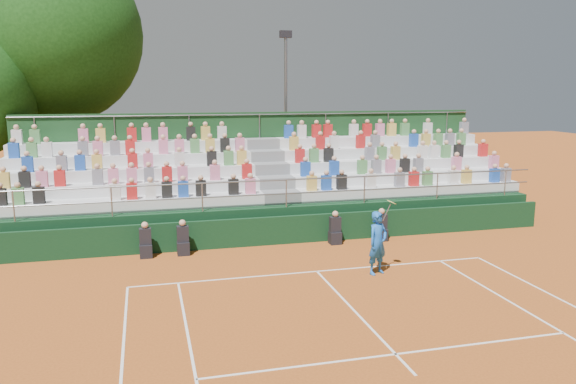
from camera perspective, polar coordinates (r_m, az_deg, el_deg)
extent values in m
plane|color=#A7511B|center=(17.06, 2.95, -8.07)|extent=(90.00, 90.00, 0.00)
cube|color=white|center=(17.05, 2.95, -8.05)|extent=(11.00, 0.06, 0.01)
cube|color=white|center=(14.23, 6.87, -12.01)|extent=(0.06, 6.40, 0.01)
cube|color=white|center=(12.32, 10.87, -15.88)|extent=(8.22, 0.06, 0.01)
cube|color=black|center=(19.86, 0.22, -3.84)|extent=(20.00, 0.15, 1.00)
cube|color=black|center=(18.90, -14.23, -5.81)|extent=(0.40, 0.40, 0.44)
cube|color=black|center=(18.78, -14.30, -4.41)|extent=(0.38, 0.25, 0.55)
sphere|color=tan|center=(18.68, -14.35, -3.28)|extent=(0.22, 0.22, 0.22)
cube|color=black|center=(18.93, -10.59, -5.64)|extent=(0.40, 0.40, 0.44)
cube|color=black|center=(18.81, -10.64, -4.23)|extent=(0.38, 0.25, 0.55)
sphere|color=tan|center=(18.71, -10.68, -3.11)|extent=(0.22, 0.22, 0.22)
cube|color=black|center=(19.95, 4.79, -4.65)|extent=(0.40, 0.40, 0.44)
cube|color=black|center=(19.83, 4.81, -3.31)|extent=(0.38, 0.25, 0.55)
sphere|color=tan|center=(19.74, 4.83, -2.24)|extent=(0.22, 0.22, 0.22)
cube|color=black|center=(20.58, 9.43, -4.28)|extent=(0.40, 0.40, 0.44)
cube|color=black|center=(20.46, 9.47, -2.98)|extent=(0.38, 0.25, 0.55)
sphere|color=tan|center=(20.37, 9.50, -1.94)|extent=(0.22, 0.22, 0.22)
cube|color=black|center=(22.77, -1.75, -1.71)|extent=(20.00, 5.20, 1.20)
cube|color=silver|center=(20.45, -15.50, -1.20)|extent=(9.30, 0.85, 0.42)
cube|color=silver|center=(22.85, 12.39, 0.16)|extent=(9.30, 0.85, 0.42)
cube|color=slate|center=(21.01, -0.76, -0.50)|extent=(1.40, 0.85, 0.42)
cube|color=silver|center=(21.20, -15.52, 0.37)|extent=(9.30, 0.85, 0.42)
cube|color=silver|center=(23.53, 11.51, 1.53)|extent=(9.30, 0.85, 0.42)
cube|color=slate|center=(21.75, -1.29, 1.01)|extent=(1.40, 0.85, 0.42)
cube|color=silver|center=(21.98, -15.54, 1.83)|extent=(9.30, 0.85, 0.42)
cube|color=silver|center=(24.23, 10.67, 2.82)|extent=(9.30, 0.85, 0.42)
cube|color=slate|center=(22.50, -1.79, 2.41)|extent=(1.40, 0.85, 0.42)
cube|color=silver|center=(22.76, -15.56, 3.19)|extent=(9.30, 0.85, 0.42)
cube|color=silver|center=(24.94, 9.88, 4.04)|extent=(9.30, 0.85, 0.42)
cube|color=slate|center=(23.27, -2.26, 3.73)|extent=(1.40, 0.85, 0.42)
cube|color=silver|center=(23.56, -15.58, 4.46)|extent=(9.30, 0.85, 0.42)
cube|color=silver|center=(25.67, 9.13, 5.19)|extent=(9.30, 0.85, 0.42)
cube|color=slate|center=(24.05, -2.69, 4.95)|extent=(1.40, 0.85, 0.42)
cube|color=#183E1D|center=(24.66, -2.92, 3.01)|extent=(20.00, 0.12, 4.40)
cylinder|color=gray|center=(20.03, -0.18, 1.25)|extent=(20.00, 0.05, 0.05)
cylinder|color=gray|center=(24.38, -2.92, 7.88)|extent=(20.00, 0.05, 0.05)
cube|color=black|center=(20.73, -27.16, -0.45)|extent=(0.36, 0.24, 0.56)
cube|color=#4C8C4C|center=(20.62, -25.72, -0.39)|extent=(0.36, 0.24, 0.56)
cube|color=black|center=(20.50, -23.98, -0.31)|extent=(0.36, 0.24, 0.56)
cube|color=silver|center=(20.23, -17.16, 0.00)|extent=(0.36, 0.24, 0.56)
cube|color=red|center=(20.21, -15.56, 0.08)|extent=(0.36, 0.24, 0.56)
cube|color=silver|center=(20.20, -13.78, 0.16)|extent=(0.36, 0.24, 0.56)
cube|color=black|center=(20.21, -12.20, 0.23)|extent=(0.36, 0.24, 0.56)
cube|color=#1E4CB2|center=(20.24, -10.59, 0.31)|extent=(0.36, 0.24, 0.56)
cube|color=black|center=(20.29, -8.84, 0.39)|extent=(0.36, 0.24, 0.56)
cube|color=black|center=(20.43, -5.56, 0.53)|extent=(0.36, 0.24, 0.56)
cube|color=pink|center=(20.54, -3.84, 0.61)|extent=(0.36, 0.24, 0.56)
cube|color=gold|center=(21.50, -26.89, 1.06)|extent=(0.36, 0.24, 0.56)
cube|color=black|center=(21.36, -25.18, 1.15)|extent=(0.36, 0.24, 0.56)
cube|color=pink|center=(21.26, -23.70, 1.22)|extent=(0.36, 0.24, 0.56)
cube|color=red|center=(21.17, -22.16, 1.30)|extent=(0.36, 0.24, 0.56)
cube|color=slate|center=(21.04, -18.77, 1.47)|extent=(0.36, 0.24, 0.56)
cube|color=pink|center=(21.00, -17.32, 1.54)|extent=(0.36, 0.24, 0.56)
cube|color=pink|center=(20.98, -15.58, 1.62)|extent=(0.36, 0.24, 0.56)
cube|color=slate|center=(20.97, -13.94, 1.69)|extent=(0.36, 0.24, 0.56)
cube|color=red|center=(20.99, -12.19, 1.77)|extent=(0.36, 0.24, 0.56)
cube|color=pink|center=(21.01, -10.65, 1.84)|extent=(0.36, 0.24, 0.56)
cube|color=pink|center=(21.12, -7.43, 1.98)|extent=(0.36, 0.24, 0.56)
cube|color=red|center=(21.30, -4.20, 2.11)|extent=(0.36, 0.24, 0.56)
cube|color=#1E4CB2|center=(22.14, -24.94, 2.57)|extent=(0.36, 0.24, 0.56)
cube|color=slate|center=(21.95, -21.99, 2.73)|extent=(0.36, 0.24, 0.56)
cube|color=#1E4CB2|center=(21.88, -20.37, 2.81)|extent=(0.36, 0.24, 0.56)
cube|color=gold|center=(21.82, -18.83, 2.89)|extent=(0.36, 0.24, 0.56)
cube|color=red|center=(21.76, -15.51, 3.05)|extent=(0.36, 0.24, 0.56)
cube|color=pink|center=(21.76, -14.02, 3.12)|extent=(0.36, 0.24, 0.56)
cube|color=silver|center=(21.79, -10.97, 3.25)|extent=(0.36, 0.24, 0.56)
cube|color=black|center=(21.90, -7.76, 3.39)|extent=(0.36, 0.24, 0.56)
cube|color=#4C8C4C|center=(21.98, -6.05, 3.45)|extent=(0.36, 0.24, 0.56)
cube|color=gold|center=(22.06, -4.73, 3.50)|extent=(0.36, 0.24, 0.56)
cube|color=#1E4CB2|center=(23.03, -26.08, 3.81)|extent=(0.36, 0.24, 0.56)
cube|color=#4C8C4C|center=(22.92, -24.57, 3.90)|extent=(0.36, 0.24, 0.56)
cube|color=silver|center=(22.83, -23.29, 3.97)|extent=(0.36, 0.24, 0.56)
cube|color=slate|center=(22.67, -20.11, 4.15)|extent=(0.36, 0.24, 0.56)
cube|color=pink|center=(22.62, -18.75, 4.22)|extent=(0.36, 0.24, 0.56)
cube|color=slate|center=(22.58, -17.17, 4.30)|extent=(0.36, 0.24, 0.56)
cube|color=red|center=(22.56, -15.74, 4.37)|extent=(0.36, 0.24, 0.56)
cube|color=pink|center=(22.56, -12.55, 4.52)|extent=(0.36, 0.24, 0.56)
cube|color=pink|center=(22.59, -10.97, 4.58)|extent=(0.36, 0.24, 0.56)
cube|color=#4C8C4C|center=(22.64, -9.45, 4.64)|extent=(0.36, 0.24, 0.56)
cube|color=gold|center=(22.70, -7.92, 4.70)|extent=(0.36, 0.24, 0.56)
cube|color=black|center=(22.77, -6.42, 4.76)|extent=(0.36, 0.24, 0.56)
cube|color=pink|center=(22.86, -4.91, 4.81)|extent=(0.36, 0.24, 0.56)
cube|color=silver|center=(23.83, -25.82, 5.04)|extent=(0.36, 0.24, 0.56)
cube|color=#4C8C4C|center=(23.71, -24.30, 5.14)|extent=(0.36, 0.24, 0.56)
cube|color=pink|center=(23.47, -20.07, 5.38)|extent=(0.36, 0.24, 0.56)
cube|color=gold|center=(23.42, -18.49, 5.47)|extent=(0.36, 0.24, 0.56)
cube|color=red|center=(23.37, -15.58, 5.62)|extent=(0.36, 0.24, 0.56)
cube|color=pink|center=(23.36, -14.19, 5.68)|extent=(0.36, 0.24, 0.56)
cube|color=pink|center=(23.37, -12.57, 5.75)|extent=(0.36, 0.24, 0.56)
cube|color=black|center=(23.44, -9.84, 5.86)|extent=(0.36, 0.24, 0.56)
cube|color=gold|center=(23.49, -8.38, 5.92)|extent=(0.36, 0.24, 0.56)
cube|color=silver|center=(23.57, -6.72, 5.97)|extent=(0.36, 0.24, 0.56)
cube|color=gold|center=(21.08, 2.43, 0.89)|extent=(0.36, 0.24, 0.56)
cube|color=#1E4CB2|center=(21.25, 3.91, 0.95)|extent=(0.36, 0.24, 0.56)
cube|color=black|center=(21.45, 5.47, 1.02)|extent=(0.36, 0.24, 0.56)
cube|color=silver|center=(21.88, 8.40, 1.14)|extent=(0.36, 0.24, 0.56)
cube|color=slate|center=(22.37, 11.25, 1.26)|extent=(0.36, 0.24, 0.56)
cube|color=red|center=(22.64, 12.66, 1.31)|extent=(0.36, 0.24, 0.56)
cube|color=#4C8C4C|center=(22.91, 13.97, 1.37)|extent=(0.36, 0.24, 0.56)
cube|color=silver|center=(23.48, 16.43, 1.46)|extent=(0.36, 0.24, 0.56)
cube|color=gold|center=(23.79, 17.67, 1.51)|extent=(0.36, 0.24, 0.56)
cube|color=#1E4CB2|center=(24.49, 20.24, 1.60)|extent=(0.36, 0.24, 0.56)
cube|color=slate|center=(24.79, 21.24, 1.64)|extent=(0.36, 0.24, 0.56)
cube|color=#1E4CB2|center=(21.82, 1.79, 2.34)|extent=(0.36, 0.24, 0.56)
cube|color=#1E4CB2|center=(22.17, 4.71, 2.44)|extent=(0.36, 0.24, 0.56)
cube|color=#4C8C4C|center=(22.58, 7.54, 2.53)|extent=(0.36, 0.24, 0.56)
cube|color=slate|center=(22.81, 8.94, 2.58)|extent=(0.36, 0.24, 0.56)
cube|color=pink|center=(23.07, 10.36, 2.62)|extent=(0.36, 0.24, 0.56)
cube|color=black|center=(23.34, 11.77, 2.66)|extent=(0.36, 0.24, 0.56)
cube|color=slate|center=(23.61, 13.09, 2.70)|extent=(0.36, 0.24, 0.56)
cube|color=pink|center=(24.46, 16.74, 2.79)|extent=(0.36, 0.24, 0.56)
cube|color=pink|center=(25.42, 20.17, 2.87)|extent=(0.36, 0.24, 0.56)
cube|color=red|center=(22.58, 1.21, 3.70)|extent=(0.36, 0.24, 0.56)
cube|color=#4C8C4C|center=(22.74, 2.65, 3.74)|extent=(0.36, 0.24, 0.56)
cube|color=black|center=(22.93, 4.14, 3.78)|extent=(0.36, 0.24, 0.56)
cube|color=slate|center=(23.56, 8.28, 3.88)|extent=(0.36, 0.24, 0.56)
cube|color=#4C8C4C|center=(23.77, 9.50, 3.90)|extent=(0.36, 0.24, 0.56)
cube|color=gold|center=(24.03, 10.86, 3.93)|extent=(0.36, 0.24, 0.56)
cube|color=silver|center=(24.59, 13.50, 3.98)|extent=(0.36, 0.24, 0.56)
cube|color=silver|center=(24.84, 14.59, 3.99)|extent=(0.36, 0.24, 0.56)
cube|color=#4C8C4C|center=(25.12, 15.74, 4.01)|extent=(0.36, 0.24, 0.56)
cube|color=black|center=(25.43, 16.93, 4.02)|extent=(0.36, 0.24, 0.56)
cube|color=red|center=(26.07, 19.18, 4.04)|extent=(0.36, 0.24, 0.56)
cube|color=gold|center=(23.34, 0.61, 4.96)|extent=(0.36, 0.24, 0.56)
cube|color=red|center=(23.66, 3.30, 5.02)|extent=(0.36, 0.24, 0.56)
cube|color=silver|center=(23.85, 4.69, 5.05)|extent=(0.36, 0.24, 0.56)
cube|color=red|center=(24.27, 7.38, 5.09)|extent=(0.36, 0.24, 0.56)
cube|color=slate|center=(24.53, 8.85, 5.11)|extent=(0.36, 0.24, 0.56)
cube|color=#1E4CB2|center=(25.29, 12.65, 5.15)|extent=(0.36, 0.24, 0.56)
cube|color=gold|center=(25.56, 13.82, 5.15)|extent=(0.36, 0.24, 0.56)
cube|color=#4C8C4C|center=(25.85, 14.99, 5.16)|extent=(0.36, 0.24, 0.56)
cube|color=slate|center=(26.14, 16.10, 5.16)|extent=(0.36, 0.24, 0.56)
cube|color=#4C8C4C|center=(26.43, 17.17, 5.16)|extent=(0.36, 0.24, 0.56)
cube|color=#1E4CB2|center=(24.12, 0.07, 6.15)|extent=(0.36, 0.24, 0.56)
cube|color=silver|center=(24.27, 1.40, 6.17)|extent=(0.36, 0.24, 0.56)
cube|color=red|center=(24.46, 2.90, 6.20)|extent=(0.36, 0.24, 0.56)
cube|color=red|center=(24.62, 4.06, 6.21)|extent=(0.36, 0.24, 0.56)
cube|color=silver|center=(25.02, 6.69, 6.24)|extent=(0.36, 0.24, 0.56)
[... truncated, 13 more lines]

